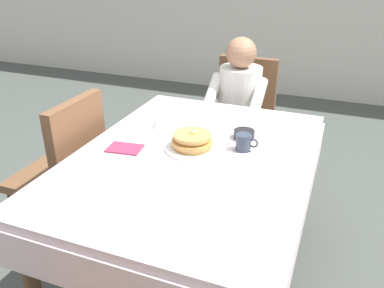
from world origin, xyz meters
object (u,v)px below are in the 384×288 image
at_px(cup_coffee, 244,142).
at_px(bowl_butter, 244,134).
at_px(plate_breakfast, 193,148).
at_px(fork_left_of_plate, 157,145).
at_px(chair_diner, 243,113).
at_px(spoon_near_edge, 159,175).
at_px(breakfast_stack, 192,140).
at_px(knife_right_of_plate, 229,157).
at_px(diner_person, 238,102).
at_px(syrup_pitcher, 158,122).
at_px(dining_table_main, 192,171).
at_px(chair_left_side, 67,165).

xyz_separation_m(cup_coffee, bowl_butter, (-0.03, 0.14, -0.02)).
height_order(plate_breakfast, fork_left_of_plate, plate_breakfast).
height_order(chair_diner, spoon_near_edge, chair_diner).
distance_m(breakfast_stack, spoon_near_edge, 0.30).
bearing_deg(knife_right_of_plate, plate_breakfast, 79.16).
bearing_deg(diner_person, fork_left_of_plate, 80.74).
bearing_deg(plate_breakfast, cup_coffee, 19.75).
xyz_separation_m(plate_breakfast, knife_right_of_plate, (0.19, -0.02, -0.01)).
bearing_deg(cup_coffee, syrup_pitcher, 169.24).
xyz_separation_m(chair_diner, fork_left_of_plate, (-0.16, -1.13, 0.21)).
relative_size(diner_person, cup_coffee, 9.91).
relative_size(plate_breakfast, spoon_near_edge, 1.87).
distance_m(dining_table_main, breakfast_stack, 0.15).
distance_m(plate_breakfast, breakfast_stack, 0.04).
distance_m(chair_diner, chair_left_side, 1.37).
relative_size(chair_diner, spoon_near_edge, 6.20).
xyz_separation_m(plate_breakfast, fork_left_of_plate, (-0.19, -0.02, -0.01)).
bearing_deg(diner_person, syrup_pitcher, 72.13).
relative_size(dining_table_main, bowl_butter, 13.85).
bearing_deg(chair_left_side, cup_coffee, -81.79).
height_order(fork_left_of_plate, spoon_near_edge, same).
bearing_deg(bowl_butter, chair_left_side, -163.63).
distance_m(breakfast_stack, cup_coffee, 0.25).
height_order(bowl_butter, knife_right_of_plate, bowl_butter).
xyz_separation_m(dining_table_main, syrup_pitcher, (-0.30, 0.24, 0.13)).
distance_m(dining_table_main, spoon_near_edge, 0.26).
bearing_deg(breakfast_stack, spoon_near_edge, -98.38).
distance_m(dining_table_main, bowl_butter, 0.35).
xyz_separation_m(chair_diner, bowl_butter, (0.23, -0.89, 0.23)).
xyz_separation_m(chair_left_side, fork_left_of_plate, (0.56, 0.04, 0.21)).
height_order(chair_left_side, spoon_near_edge, chair_left_side).
height_order(diner_person, spoon_near_edge, diner_person).
height_order(dining_table_main, fork_left_of_plate, fork_left_of_plate).
height_order(chair_diner, knife_right_of_plate, chair_diner).
relative_size(cup_coffee, bowl_butter, 1.03).
bearing_deg(plate_breakfast, bowl_butter, 47.84).
xyz_separation_m(syrup_pitcher, fork_left_of_plate, (0.09, -0.20, -0.04)).
bearing_deg(diner_person, knife_right_of_plate, 102.76).
distance_m(cup_coffee, bowl_butter, 0.14).
bearing_deg(cup_coffee, chair_diner, 104.48).
relative_size(chair_diner, bowl_butter, 8.45).
xyz_separation_m(syrup_pitcher, spoon_near_edge, (0.24, -0.48, -0.04)).
distance_m(chair_left_side, cup_coffee, 1.03).
bearing_deg(chair_diner, bowl_butter, 104.60).
height_order(chair_diner, chair_left_side, same).
distance_m(chair_left_side, knife_right_of_plate, 0.97).
bearing_deg(spoon_near_edge, diner_person, 87.64).
bearing_deg(chair_left_side, diner_person, -35.44).
height_order(diner_person, fork_left_of_plate, diner_person).
xyz_separation_m(diner_person, syrup_pitcher, (-0.25, -0.77, 0.11)).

